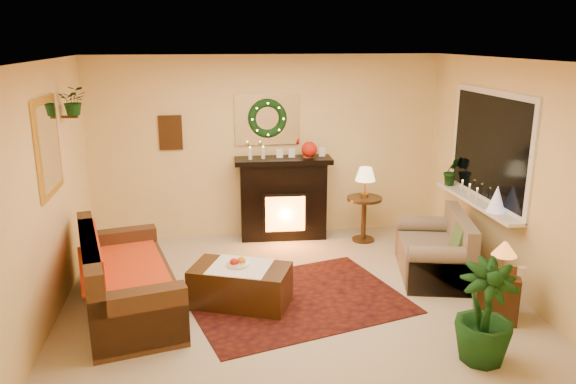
{
  "coord_description": "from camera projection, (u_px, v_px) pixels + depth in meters",
  "views": [
    {
      "loc": [
        -0.94,
        -5.63,
        2.82
      ],
      "look_at": [
        0.0,
        0.35,
        1.15
      ],
      "focal_mm": 35.0,
      "sensor_mm": 36.0,
      "label": 1
    }
  ],
  "objects": [
    {
      "name": "loveseat",
      "position": [
        434.0,
        242.0,
        6.82
      ],
      "size": [
        1.05,
        1.46,
        0.76
      ],
      "primitive_type": "cube",
      "rotation": [
        0.0,
        0.0,
        -0.24
      ],
      "color": "#B6A99B",
      "rests_on": "floor"
    },
    {
      "name": "mantel_candle_b",
      "position": [
        263.0,
        153.0,
        7.83
      ],
      "size": [
        0.06,
        0.06,
        0.17
      ],
      "primitive_type": "cylinder",
      "color": "white",
      "rests_on": "fireplace"
    },
    {
      "name": "wall_right",
      "position": [
        513.0,
        178.0,
        6.28
      ],
      "size": [
        4.5,
        4.5,
        0.0
      ],
      "primitive_type": "plane",
      "color": "#EFD88C",
      "rests_on": "ground"
    },
    {
      "name": "fruit_bowl",
      "position": [
        238.0,
        266.0,
        6.03
      ],
      "size": [
        0.24,
        0.24,
        0.06
      ],
      "primitive_type": "cylinder",
      "color": "beige",
      "rests_on": "coffee_table"
    },
    {
      "name": "fireplace",
      "position": [
        283.0,
        201.0,
        8.07
      ],
      "size": [
        1.23,
        0.45,
        1.11
      ],
      "primitive_type": "cube",
      "rotation": [
        0.0,
        0.0,
        -0.05
      ],
      "color": "black",
      "rests_on": "floor"
    },
    {
      "name": "coffee_table",
      "position": [
        241.0,
        286.0,
        6.09
      ],
      "size": [
        1.18,
        0.92,
        0.44
      ],
      "primitive_type": "cube",
      "rotation": [
        0.0,
        0.0,
        -0.39
      ],
      "color": "black",
      "rests_on": "floor"
    },
    {
      "name": "wall_back",
      "position": [
        267.0,
        147.0,
        8.04
      ],
      "size": [
        5.0,
        5.0,
        0.0
      ],
      "primitive_type": "plane",
      "color": "#EFD88C",
      "rests_on": "ground"
    },
    {
      "name": "floor_palm",
      "position": [
        485.0,
        315.0,
        4.96
      ],
      "size": [
        1.67,
        1.67,
        2.82
      ],
      "primitive_type": "imported",
      "rotation": [
        0.0,
        0.0,
        -0.06
      ],
      "color": "#19621D",
      "rests_on": "floor"
    },
    {
      "name": "mini_tree",
      "position": [
        497.0,
        199.0,
        6.39
      ],
      "size": [
        0.21,
        0.21,
        0.32
      ],
      "primitive_type": "cone",
      "color": "white",
      "rests_on": "window_sill"
    },
    {
      "name": "window_glass",
      "position": [
        488.0,
        147.0,
        6.73
      ],
      "size": [
        0.02,
        1.7,
        1.22
      ],
      "primitive_type": "cube",
      "color": "black",
      "rests_on": "wall_right"
    },
    {
      "name": "red_throw",
      "position": [
        122.0,
        264.0,
        6.05
      ],
      "size": [
        0.86,
        1.4,
        0.02
      ],
      "primitive_type": "cube",
      "color": "#AF0510",
      "rests_on": "sofa"
    },
    {
      "name": "floor",
      "position": [
        293.0,
        300.0,
        6.25
      ],
      "size": [
        5.0,
        5.0,
        0.0
      ],
      "primitive_type": "plane",
      "color": "beige",
      "rests_on": "ground"
    },
    {
      "name": "wall_art",
      "position": [
        171.0,
        133.0,
        7.76
      ],
      "size": [
        0.32,
        0.03,
        0.48
      ],
      "primitive_type": "cube",
      "color": "#381E11",
      "rests_on": "wall_back"
    },
    {
      "name": "lamp_tiffany",
      "position": [
        505.0,
        250.0,
        5.67
      ],
      "size": [
        0.25,
        0.25,
        0.37
      ],
      "primitive_type": "cone",
      "color": "orange",
      "rests_on": "end_table_square"
    },
    {
      "name": "sofa",
      "position": [
        128.0,
        272.0,
        5.91
      ],
      "size": [
        1.3,
        2.14,
        0.86
      ],
      "primitive_type": "cube",
      "rotation": [
        0.0,
        0.0,
        0.22
      ],
      "color": "#483115",
      "rests_on": "floor"
    },
    {
      "name": "mantel_candle_a",
      "position": [
        250.0,
        154.0,
        7.78
      ],
      "size": [
        0.06,
        0.06,
        0.17
      ],
      "primitive_type": "cylinder",
      "color": "#F0ECC8",
      "rests_on": "fireplace"
    },
    {
      "name": "ceiling",
      "position": [
        294.0,
        60.0,
        5.56
      ],
      "size": [
        5.0,
        5.0,
        0.0
      ],
      "primitive_type": "plane",
      "color": "white",
      "rests_on": "ground"
    },
    {
      "name": "sill_plant",
      "position": [
        452.0,
        171.0,
        7.53
      ],
      "size": [
        0.28,
        0.23,
        0.51
      ],
      "primitive_type": "imported",
      "color": "#165515",
      "rests_on": "window_sill"
    },
    {
      "name": "hanging_plant",
      "position": [
        75.0,
        115.0,
        6.37
      ],
      "size": [
        0.33,
        0.28,
        0.36
      ],
      "primitive_type": "imported",
      "color": "#194719",
      "rests_on": "wall_left"
    },
    {
      "name": "gold_mirror",
      "position": [
        48.0,
        147.0,
        5.69
      ],
      "size": [
        0.03,
        0.84,
        1.0
      ],
      "primitive_type": "cube",
      "color": "gold",
      "rests_on": "wall_left"
    },
    {
      "name": "wall_left",
      "position": [
        43.0,
        197.0,
        5.53
      ],
      "size": [
        4.5,
        4.5,
        0.0
      ],
      "primitive_type": "plane",
      "color": "#EFD88C",
      "rests_on": "ground"
    },
    {
      "name": "wall_front",
      "position": [
        348.0,
        272.0,
        3.76
      ],
      "size": [
        5.0,
        5.0,
        0.0
      ],
      "primitive_type": "plane",
      "color": "#EFD88C",
      "rests_on": "ground"
    },
    {
      "name": "wreath",
      "position": [
        268.0,
        119.0,
        7.88
      ],
      "size": [
        0.55,
        0.11,
        0.55
      ],
      "primitive_type": "torus",
      "rotation": [
        1.57,
        0.0,
        0.0
      ],
      "color": "#194719",
      "rests_on": "wall_back"
    },
    {
      "name": "lamp_cream",
      "position": [
        365.0,
        181.0,
        7.87
      ],
      "size": [
        0.28,
        0.28,
        0.43
      ],
      "primitive_type": "cone",
      "color": "#F1DA8A",
      "rests_on": "side_table_round"
    },
    {
      "name": "window_sill",
      "position": [
        476.0,
        202.0,
        6.9
      ],
      "size": [
        0.22,
        1.86,
        0.04
      ],
      "primitive_type": "cube",
      "color": "white",
      "rests_on": "wall_right"
    },
    {
      "name": "window_frame",
      "position": [
        490.0,
        147.0,
        6.73
      ],
      "size": [
        0.03,
        1.86,
        1.36
      ],
      "primitive_type": "cube",
      "color": "white",
      "rests_on": "wall_right"
    },
    {
      "name": "mantel_mirror",
      "position": [
        267.0,
        120.0,
        7.92
      ],
      "size": [
        0.92,
        0.02,
        0.72
      ],
      "primitive_type": "cube",
      "color": "white",
      "rests_on": "wall_back"
    },
    {
      "name": "side_table_round",
      "position": [
        364.0,
        219.0,
        7.99
      ],
      "size": [
        0.65,
        0.65,
        0.64
      ],
      "primitive_type": "cylinder",
      "rotation": [
        0.0,
        0.0,
        -0.42
      ],
      "color": "black",
      "rests_on": "floor"
    },
    {
      "name": "poinsettia",
      "position": [
        309.0,
        149.0,
        7.89
      ],
      "size": [
        0.22,
        0.22,
        0.22
      ],
      "primitive_type": "sphere",
      "color": "red",
      "rests_on": "fireplace"
    },
    {
      "name": "end_table_square",
      "position": [
        496.0,
        293.0,
        5.79
      ],
      "size": [
        0.54,
        0.54,
        0.5
      ],
      "primitive_type": "cube",
      "rotation": [
        0.0,
        0.0,
        -0.42
      ],
      "color": "#3D291A",
      "rests_on": "floor"
    },
    {
      "name": "area_rug",
      "position": [
        296.0,
        299.0,
        6.24
      ],
      "size": [
        2.65,
        2.25,
        0.01
      ],
      "primitive_type": "cube",
      "rotation": [
        0.0,
        0.0,
        0.26
      ],
      "color": "#5D101B",
      "rests_on": "floor"
    }
  ]
}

